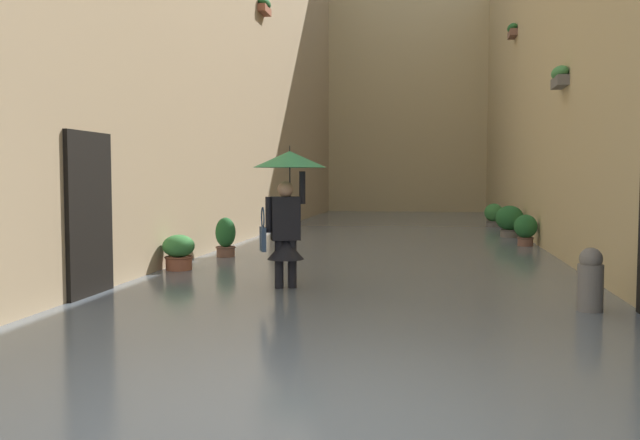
{
  "coord_description": "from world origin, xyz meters",
  "views": [
    {
      "loc": [
        -0.95,
        4.02,
        1.65
      ],
      "look_at": [
        0.38,
        -4.24,
        1.1
      ],
      "focal_mm": 38.01,
      "sensor_mm": 36.0,
      "label": 1
    }
  ],
  "objects_px": {
    "potted_plant_far_right": "(226,240)",
    "person_wading": "(287,193)",
    "potted_plant_near_left": "(526,230)",
    "mooring_bollard": "(590,285)",
    "potted_plant_mid_left": "(494,216)",
    "potted_plant_far_left": "(509,221)",
    "potted_plant_near_right": "(179,254)"
  },
  "relations": [
    {
      "from": "potted_plant_mid_left",
      "to": "mooring_bollard",
      "type": "xyz_separation_m",
      "value": [
        0.14,
        12.99,
        -0.02
      ]
    },
    {
      "from": "potted_plant_near_left",
      "to": "potted_plant_far_right",
      "type": "bearing_deg",
      "value": 26.63
    },
    {
      "from": "potted_plant_far_right",
      "to": "potted_plant_near_left",
      "type": "relative_size",
      "value": 1.07
    },
    {
      "from": "potted_plant_near_right",
      "to": "potted_plant_mid_left",
      "type": "bearing_deg",
      "value": -119.3
    },
    {
      "from": "potted_plant_near_left",
      "to": "mooring_bollard",
      "type": "xyz_separation_m",
      "value": [
        0.28,
        7.21,
        -0.05
      ]
    },
    {
      "from": "potted_plant_mid_left",
      "to": "potted_plant_far_right",
      "type": "xyz_separation_m",
      "value": [
        5.7,
        8.7,
        0.01
      ]
    },
    {
      "from": "potted_plant_far_right",
      "to": "mooring_bollard",
      "type": "xyz_separation_m",
      "value": [
        -5.56,
        4.29,
        -0.03
      ]
    },
    {
      "from": "person_wading",
      "to": "mooring_bollard",
      "type": "xyz_separation_m",
      "value": [
        -3.68,
        1.0,
        -0.99
      ]
    },
    {
      "from": "potted_plant_far_right",
      "to": "potted_plant_near_right",
      "type": "height_order",
      "value": "potted_plant_far_right"
    },
    {
      "from": "potted_plant_far_left",
      "to": "potted_plant_near_right",
      "type": "height_order",
      "value": "potted_plant_far_left"
    },
    {
      "from": "potted_plant_far_right",
      "to": "potted_plant_mid_left",
      "type": "bearing_deg",
      "value": -123.21
    },
    {
      "from": "potted_plant_far_right",
      "to": "potted_plant_near_right",
      "type": "bearing_deg",
      "value": 83.22
    },
    {
      "from": "potted_plant_mid_left",
      "to": "potted_plant_far_left",
      "type": "bearing_deg",
      "value": 90.63
    },
    {
      "from": "potted_plant_far_right",
      "to": "mooring_bollard",
      "type": "height_order",
      "value": "potted_plant_far_right"
    },
    {
      "from": "potted_plant_far_right",
      "to": "potted_plant_near_right",
      "type": "xyz_separation_m",
      "value": [
        0.22,
        1.84,
        -0.06
      ]
    },
    {
      "from": "potted_plant_mid_left",
      "to": "potted_plant_near_left",
      "type": "bearing_deg",
      "value": 91.4
    },
    {
      "from": "mooring_bollard",
      "to": "potted_plant_mid_left",
      "type": "bearing_deg",
      "value": -90.61
    },
    {
      "from": "person_wading",
      "to": "potted_plant_near_right",
      "type": "bearing_deg",
      "value": -34.57
    },
    {
      "from": "mooring_bollard",
      "to": "person_wading",
      "type": "bearing_deg",
      "value": -15.17
    },
    {
      "from": "person_wading",
      "to": "potted_plant_near_left",
      "type": "distance_m",
      "value": 7.43
    },
    {
      "from": "potted_plant_near_right",
      "to": "person_wading",
      "type": "bearing_deg",
      "value": 145.43
    },
    {
      "from": "potted_plant_far_left",
      "to": "potted_plant_near_right",
      "type": "distance_m",
      "value": 9.09
    },
    {
      "from": "potted_plant_mid_left",
      "to": "potted_plant_near_right",
      "type": "height_order",
      "value": "potted_plant_mid_left"
    },
    {
      "from": "potted_plant_far_right",
      "to": "mooring_bollard",
      "type": "bearing_deg",
      "value": 142.37
    },
    {
      "from": "potted_plant_mid_left",
      "to": "potted_plant_near_right",
      "type": "bearing_deg",
      "value": 60.7
    },
    {
      "from": "potted_plant_far_right",
      "to": "person_wading",
      "type": "bearing_deg",
      "value": 119.78
    },
    {
      "from": "potted_plant_far_left",
      "to": "potted_plant_near_left",
      "type": "xyz_separation_m",
      "value": [
        -0.1,
        2.1,
        -0.06
      ]
    },
    {
      "from": "potted_plant_far_right",
      "to": "potted_plant_near_left",
      "type": "distance_m",
      "value": 6.53
    },
    {
      "from": "person_wading",
      "to": "potted_plant_near_left",
      "type": "xyz_separation_m",
      "value": [
        -3.96,
        -6.22,
        -0.94
      ]
    },
    {
      "from": "potted_plant_far_left",
      "to": "potted_plant_far_right",
      "type": "xyz_separation_m",
      "value": [
        5.74,
        5.02,
        -0.08
      ]
    },
    {
      "from": "potted_plant_near_right",
      "to": "mooring_bollard",
      "type": "bearing_deg",
      "value": 157.07
    },
    {
      "from": "person_wading",
      "to": "potted_plant_far_left",
      "type": "relative_size",
      "value": 2.25
    }
  ]
}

